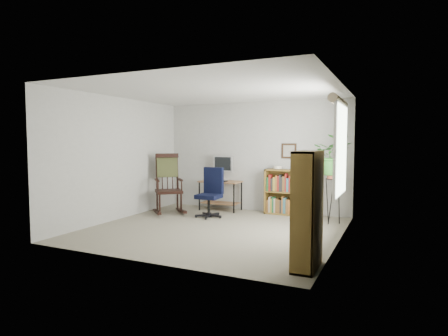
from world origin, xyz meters
The scene contains 18 objects.
floor centered at (0.00, 0.00, 0.00)m, with size 4.20×4.00×0.00m, color gray.
ceiling centered at (0.00, 0.00, 2.40)m, with size 4.20×4.00×0.00m, color silver.
wall_back centered at (0.00, 2.00, 1.20)m, with size 4.20×0.00×2.40m, color #B8B8B3.
wall_front centered at (0.00, -2.00, 1.20)m, with size 4.20×0.00×2.40m, color #B8B8B3.
wall_left centered at (-2.10, 0.00, 1.20)m, with size 0.00×4.00×2.40m, color #B8B8B3.
wall_right centered at (2.10, 0.00, 1.20)m, with size 0.00×4.00×2.40m, color #B8B8B3.
window centered at (2.06, 0.30, 1.40)m, with size 0.12×1.20×1.50m, color silver, non-canonical shape.
desk centered at (-0.69, 1.70, 0.33)m, with size 0.91×0.50×0.66m, color #936641, non-canonical shape.
monitor centered at (-0.69, 1.84, 0.94)m, with size 0.46×0.16×0.56m, color silver, non-canonical shape.
keyboard centered at (-0.69, 1.58, 0.67)m, with size 0.40×0.15×0.03m, color black.
office_chair centered at (-0.56, 0.88, 0.51)m, with size 0.56×0.56×1.02m, color black, non-canonical shape.
rocking_chair centered at (-1.54, 0.90, 0.65)m, with size 0.67×1.12×1.30m, color black, non-canonical shape.
low_bookshelf centered at (0.79, 1.82, 0.48)m, with size 0.90×0.30×0.95m, color brown, non-canonical shape.
tall_bookshelf centered at (1.92, -1.36, 0.71)m, with size 0.27×0.62×1.42m, color brown, non-canonical shape.
plant_stand centered at (1.80, 1.35, 0.49)m, with size 0.27×0.27×0.98m, color black, non-canonical shape.
spider_plant centered at (1.80, 1.35, 1.64)m, with size 1.69×1.88×1.46m, color #276122.
potted_plant_small centered at (1.07, 1.83, 1.01)m, with size 0.13×0.24×0.11m, color #276122.
framed_picture centered at (0.79, 1.97, 1.34)m, with size 0.32×0.04×0.32m, color black, non-canonical shape.
Camera 1 is at (2.88, -5.80, 1.53)m, focal length 30.00 mm.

